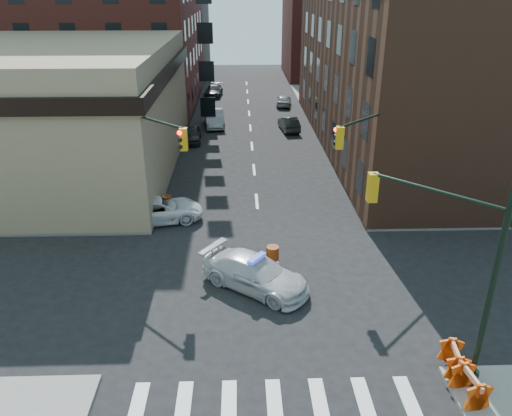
{
  "coord_description": "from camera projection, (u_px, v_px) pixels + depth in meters",
  "views": [
    {
      "loc": [
        -1.02,
        -19.26,
        12.65
      ],
      "look_at": [
        -0.25,
        4.06,
        2.2
      ],
      "focal_mm": 35.0,
      "sensor_mm": 36.0,
      "label": 1
    }
  ],
  "objects": [
    {
      "name": "police_car",
      "position": [
        255.0,
        273.0,
        22.51
      ],
      "size": [
        5.42,
        4.81,
        1.51
      ],
      "primitive_type": "imported",
      "rotation": [
        0.0,
        0.0,
        0.93
      ],
      "color": "silver",
      "rests_on": "ground"
    },
    {
      "name": "pedestrian_a",
      "position": [
        76.0,
        215.0,
        27.78
      ],
      "size": [
        0.68,
        0.65,
        1.57
      ],
      "primitive_type": "imported",
      "rotation": [
        0.0,
        0.0,
        -0.67
      ],
      "color": "black",
      "rests_on": "sidewalk_nw"
    },
    {
      "name": "bank_building",
      "position": [
        15.0,
        110.0,
        35.46
      ],
      "size": [
        22.0,
        22.0,
        9.0
      ],
      "primitive_type": "cube",
      "color": "#8D7C5C",
      "rests_on": "ground"
    },
    {
      "name": "commercial_row_ne",
      "position": [
        410.0,
        61.0,
        40.82
      ],
      "size": [
        14.0,
        34.0,
        14.0
      ],
      "primitive_type": "cube",
      "color": "#4F2E1F",
      "rests_on": "ground"
    },
    {
      "name": "signal_pole_ne",
      "position": [
        371.0,
        159.0,
        26.05
      ],
      "size": [
        3.67,
        3.58,
        8.0
      ],
      "rotation": [
        0.0,
        0.0,
        -2.36
      ],
      "color": "black",
      "rests_on": "sidewalk_ne"
    },
    {
      "name": "pedestrian_b",
      "position": [
        45.0,
        210.0,
        28.12
      ],
      "size": [
        1.1,
        1.04,
        1.79
      ],
      "primitive_type": "imported",
      "rotation": [
        0.0,
        0.0,
        0.57
      ],
      "color": "black",
      "rests_on": "sidewalk_nw"
    },
    {
      "name": "barricade_se_b",
      "position": [
        470.0,
        386.0,
        16.31
      ],
      "size": [
        0.8,
        1.4,
        1.0
      ],
      "primitive_type": null,
      "rotation": [
        0.0,
        0.0,
        1.68
      ],
      "color": "#CF6309",
      "rests_on": "sidewalk_se"
    },
    {
      "name": "parked_car_wnear",
      "position": [
        191.0,
        134.0,
        43.75
      ],
      "size": [
        1.82,
        4.12,
        1.38
      ],
      "primitive_type": "imported",
      "rotation": [
        0.0,
        0.0,
        0.05
      ],
      "color": "black",
      "rests_on": "ground"
    },
    {
      "name": "parked_car_enear",
      "position": [
        289.0,
        124.0,
        47.16
      ],
      "size": [
        1.9,
        4.2,
        1.34
      ],
      "primitive_type": "imported",
      "rotation": [
        0.0,
        0.0,
        3.26
      ],
      "color": "black",
      "rests_on": "ground"
    },
    {
      "name": "barricade_nw_a",
      "position": [
        137.0,
        207.0,
        29.6
      ],
      "size": [
        1.31,
        0.86,
        0.91
      ],
      "primitive_type": null,
      "rotation": [
        0.0,
        0.0,
        0.23
      ],
      "color": "orange",
      "rests_on": "sidewalk_nw"
    },
    {
      "name": "parked_car_efar",
      "position": [
        284.0,
        100.0,
        56.84
      ],
      "size": [
        2.03,
        4.01,
        1.31
      ],
      "primitive_type": "imported",
      "rotation": [
        0.0,
        0.0,
        3.01
      ],
      "color": "#94979C",
      "rests_on": "ground"
    },
    {
      "name": "pedestrian_c",
      "position": [
        81.0,
        196.0,
        30.05
      ],
      "size": [
        1.06,
        0.56,
        1.72
      ],
      "primitive_type": "imported",
      "rotation": [
        0.0,
        0.0,
        0.14
      ],
      "color": "#1D232B",
      "rests_on": "sidewalk_nw"
    },
    {
      "name": "sidewalk_nw",
      "position": [
        29.0,
        117.0,
        51.91
      ],
      "size": [
        34.0,
        54.5,
        0.15
      ],
      "primitive_type": "cube",
      "color": "gray",
      "rests_on": "ground"
    },
    {
      "name": "tree_ne_far",
      "position": [
        320.0,
        80.0,
        52.58
      ],
      "size": [
        3.0,
        3.0,
        4.85
      ],
      "color": "black",
      "rests_on": "sidewalk_ne"
    },
    {
      "name": "signal_pole_se",
      "position": [
        461.0,
        259.0,
        16.02
      ],
      "size": [
        5.4,
        5.27,
        8.0
      ],
      "rotation": [
        0.0,
        0.0,
        2.36
      ],
      "color": "black",
      "rests_on": "sidewalk_se"
    },
    {
      "name": "ground",
      "position": [
        264.0,
        288.0,
        22.76
      ],
      "size": [
        140.0,
        140.0,
        0.0
      ],
      "primitive_type": "plane",
      "color": "black",
      "rests_on": "ground"
    },
    {
      "name": "signal_pole_nw",
      "position": [
        147.0,
        162.0,
        25.68
      ],
      "size": [
        3.58,
        3.67,
        8.0
      ],
      "rotation": [
        0.0,
        0.0,
        -0.79
      ],
      "color": "black",
      "rests_on": "sidewalk_nw"
    },
    {
      "name": "parked_car_wdeep",
      "position": [
        214.0,
        91.0,
        61.77
      ],
      "size": [
        2.33,
        4.92,
        1.39
      ],
      "primitive_type": "imported",
      "rotation": [
        0.0,
        0.0,
        -0.08
      ],
      "color": "black",
      "rests_on": "ground"
    },
    {
      "name": "tree_ne_near",
      "position": [
        333.0,
        95.0,
        45.28
      ],
      "size": [
        3.0,
        3.0,
        4.85
      ],
      "color": "black",
      "rests_on": "sidewalk_ne"
    },
    {
      "name": "sidewalk_ne",
      "position": [
        464.0,
        114.0,
        53.3
      ],
      "size": [
        34.0,
        54.5,
        0.15
      ],
      "primitive_type": "cube",
      "color": "gray",
      "rests_on": "ground"
    },
    {
      "name": "filler_ne",
      "position": [
        340.0,
        34.0,
        73.64
      ],
      "size": [
        16.0,
        16.0,
        12.0
      ],
      "primitive_type": "cube",
      "color": "maroon",
      "rests_on": "ground"
    },
    {
      "name": "filler_nw",
      "position": [
        140.0,
        19.0,
        75.57
      ],
      "size": [
        20.0,
        18.0,
        16.0
      ],
      "primitive_type": "cube",
      "color": "brown",
      "rests_on": "ground"
    },
    {
      "name": "barrel_bank",
      "position": [
        167.0,
        204.0,
        30.11
      ],
      "size": [
        0.76,
        0.76,
        1.09
      ],
      "primitive_type": "cylinder",
      "rotation": [
        0.0,
        0.0,
        -0.3
      ],
      "color": "#E6460A",
      "rests_on": "ground"
    },
    {
      "name": "barricade_nw_b",
      "position": [
        49.0,
        215.0,
        28.42
      ],
      "size": [
        1.44,
        0.93,
        1.0
      ],
      "primitive_type": null,
      "rotation": [
        0.0,
        0.0,
        0.21
      ],
      "color": "red",
      "rests_on": "sidewalk_nw"
    },
    {
      "name": "parked_car_wfar",
      "position": [
        214.0,
        118.0,
        48.49
      ],
      "size": [
        2.25,
        5.05,
        1.61
      ],
      "primitive_type": "imported",
      "rotation": [
        0.0,
        0.0,
        0.11
      ],
      "color": "gray",
      "rests_on": "ground"
    },
    {
      "name": "barrel_road",
      "position": [
        273.0,
        257.0,
        24.3
      ],
      "size": [
        0.64,
        0.64,
        1.1
      ],
      "primitive_type": "cylinder",
      "rotation": [
        0.0,
        0.0,
        -0.05
      ],
      "color": "red",
      "rests_on": "ground"
    },
    {
      "name": "barricade_se_a",
      "position": [
        454.0,
        360.0,
        17.5
      ],
      "size": [
        0.81,
        1.37,
        0.97
      ],
      "primitive_type": null,
      "rotation": [
        0.0,
        0.0,
        1.44
      ],
      "color": "red",
      "rests_on": "sidewalk_se"
    },
    {
      "name": "pickup",
      "position": [
        159.0,
        210.0,
        28.97
      ],
      "size": [
        5.47,
        3.4,
        1.41
      ],
      "primitive_type": "imported",
      "rotation": [
        0.0,
        0.0,
        1.79
      ],
      "color": "white",
      "rests_on": "ground"
    }
  ]
}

